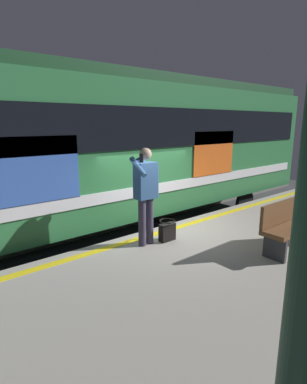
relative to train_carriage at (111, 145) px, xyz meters
name	(u,v)px	position (x,y,z in m)	size (l,w,h in m)	color
ground_plane	(160,264)	(-0.07, 1.86, -2.61)	(25.23, 25.23, 0.00)	#3D3D3F
platform	(247,286)	(-0.07, 4.14, -2.15)	(16.82, 4.56, 0.91)	#9E998E
safety_line	(169,230)	(-0.07, 2.16, -1.70)	(16.48, 0.16, 0.01)	yellow
track_rail_near	(131,245)	(-0.07, 0.71, -2.53)	(21.87, 0.08, 0.16)	slate
track_rail_far	(102,231)	(-0.07, -0.72, -2.53)	(21.87, 0.08, 0.16)	slate
train_carriage	(111,145)	(0.00, 0.00, 0.00)	(13.62, 2.82, 4.13)	#2D723F
passenger	(146,189)	(0.79, 2.46, -0.62)	(0.57, 0.55, 1.82)	#383347
handbag	(167,231)	(0.36, 2.58, -1.51)	(0.33, 0.30, 0.41)	black
bench	(292,223)	(-1.10, 4.29, -1.21)	(1.61, 0.44, 0.90)	brown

